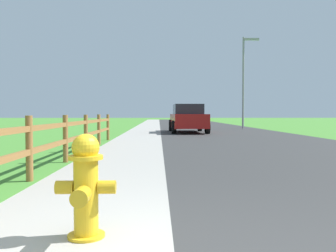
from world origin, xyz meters
The scene contains 8 objects.
ground_plane centered at (0.00, 25.00, 0.00)m, with size 120.00×120.00×0.00m, color #468831.
road_asphalt centered at (3.50, 27.00, 0.00)m, with size 7.00×66.00×0.01m, color #333333.
curb_concrete centered at (-3.00, 27.00, 0.00)m, with size 6.00×66.00×0.01m, color #A4A099.
grass_verge centered at (-4.50, 27.00, 0.01)m, with size 5.00×66.00×0.00m, color #468831.
fire_hydrant centered at (-0.74, 0.79, 0.46)m, with size 0.51×0.44×0.89m.
rail_fence centered at (-2.14, 5.45, 0.60)m, with size 0.11×12.92×1.04m.
parked_suv_red centered at (1.54, 17.65, 0.80)m, with size 2.06×4.74×1.59m.
street_lamp centered at (6.00, 22.68, 3.84)m, with size 1.17×0.20×6.47m.
Camera 1 is at (-0.12, -2.20, 1.07)m, focal length 37.65 mm.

